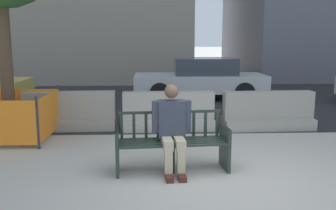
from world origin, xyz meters
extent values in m
plane|color=#B7B2A8|center=(0.00, 0.00, 0.00)|extent=(200.00, 200.00, 0.00)
cube|color=#28282B|center=(0.00, 8.70, 0.00)|extent=(120.00, 12.00, 0.01)
cube|color=#28382D|center=(-1.57, 0.41, 0.33)|extent=(0.09, 0.52, 0.66)
cube|color=#28382D|center=(0.06, 0.55, 0.33)|extent=(0.09, 0.52, 0.66)
cube|color=#28382D|center=(-0.75, 0.48, 0.22)|extent=(0.07, 0.33, 0.45)
cube|color=#28382D|center=(-0.73, 0.25, 0.45)|extent=(1.60, 0.20, 0.02)
cube|color=#28382D|center=(-0.74, 0.37, 0.45)|extent=(1.60, 0.20, 0.02)
cube|color=#28382D|center=(-0.75, 0.48, 0.45)|extent=(1.60, 0.20, 0.02)
cube|color=#28382D|center=(-0.76, 0.60, 0.45)|extent=(1.60, 0.20, 0.02)
cube|color=#28382D|center=(-0.77, 0.71, 0.45)|extent=(1.60, 0.20, 0.02)
cube|color=#28382D|center=(-0.77, 0.72, 0.86)|extent=(1.60, 0.17, 0.04)
cube|color=#28382D|center=(-1.52, 0.66, 0.65)|extent=(0.05, 0.03, 0.38)
cube|color=#28382D|center=(-1.33, 0.67, 0.65)|extent=(0.05, 0.03, 0.38)
cube|color=#28382D|center=(-1.15, 0.69, 0.65)|extent=(0.05, 0.03, 0.38)
cube|color=#28382D|center=(-0.96, 0.70, 0.65)|extent=(0.05, 0.03, 0.38)
cube|color=#28382D|center=(-0.77, 0.72, 0.65)|extent=(0.05, 0.03, 0.38)
cube|color=#28382D|center=(-0.59, 0.74, 0.65)|extent=(0.05, 0.03, 0.38)
cube|color=#28382D|center=(-0.40, 0.75, 0.65)|extent=(0.05, 0.03, 0.38)
cube|color=#28382D|center=(-0.21, 0.77, 0.65)|extent=(0.05, 0.03, 0.38)
cube|color=#28382D|center=(-0.03, 0.78, 0.65)|extent=(0.05, 0.03, 0.38)
cube|color=#28382D|center=(-1.57, 0.39, 0.65)|extent=(0.09, 0.46, 0.03)
cube|color=#28382D|center=(0.07, 0.53, 0.65)|extent=(0.09, 0.46, 0.03)
cube|color=#383D4C|center=(-0.76, 0.55, 0.79)|extent=(0.42, 0.27, 0.56)
sphere|color=brown|center=(-0.76, 0.53, 1.21)|extent=(0.21, 0.21, 0.21)
cube|color=#C6B793|center=(-0.83, 0.32, 0.48)|extent=(0.18, 0.45, 0.14)
cube|color=#C6B793|center=(-0.66, 0.34, 0.48)|extent=(0.18, 0.45, 0.14)
cube|color=#C6B793|center=(-0.82, 0.15, 0.23)|extent=(0.12, 0.12, 0.45)
cube|color=#C6B793|center=(-0.64, 0.17, 0.23)|extent=(0.12, 0.12, 0.45)
cube|color=#4C2319|center=(-0.81, 0.07, 0.04)|extent=(0.13, 0.27, 0.08)
cube|color=#4C2319|center=(-0.64, 0.09, 0.04)|extent=(0.13, 0.27, 0.08)
cube|color=#383D4C|center=(-1.00, 0.50, 0.83)|extent=(0.10, 0.13, 0.48)
cube|color=#383D4C|center=(-0.52, 0.54, 0.83)|extent=(0.10, 0.13, 0.48)
cube|color=#ADA89E|center=(-0.70, 3.15, 0.12)|extent=(2.01, 0.71, 0.24)
cube|color=#ADA89E|center=(-0.70, 3.15, 0.54)|extent=(2.00, 0.33, 0.60)
cube|color=#9E998E|center=(-2.88, 3.27, 0.12)|extent=(2.03, 0.76, 0.24)
cube|color=#9E998E|center=(-2.88, 3.27, 0.54)|extent=(2.01, 0.38, 0.60)
cube|color=#9E998E|center=(1.52, 3.11, 0.12)|extent=(2.03, 0.77, 0.24)
cube|color=#9E998E|center=(1.52, 3.11, 0.54)|extent=(2.01, 0.39, 0.60)
cylinder|color=brown|center=(-3.91, 2.50, 1.51)|extent=(0.25, 0.25, 3.03)
cylinder|color=#2D2D33|center=(-3.12, 1.71, 0.49)|extent=(0.05, 0.05, 0.98)
cylinder|color=#2D2D33|center=(-3.12, 3.28, 0.49)|extent=(0.05, 0.05, 0.98)
cube|color=orange|center=(-3.91, 3.28, 0.49)|extent=(1.58, 0.03, 0.82)
cube|color=orange|center=(-3.12, 2.50, 0.49)|extent=(0.03, 1.58, 0.82)
cylinder|color=black|center=(-5.66, 6.86, 0.32)|extent=(0.64, 0.23, 0.64)
cube|color=silver|center=(0.53, 7.48, 0.54)|extent=(4.34, 1.77, 0.56)
cube|color=#38424C|center=(0.70, 7.48, 1.09)|extent=(2.03, 1.54, 0.54)
cylinder|color=black|center=(-0.82, 6.68, 0.32)|extent=(0.64, 0.23, 0.64)
cylinder|color=black|center=(-0.80, 8.30, 0.32)|extent=(0.64, 0.23, 0.64)
cylinder|color=black|center=(1.86, 6.65, 0.32)|extent=(0.64, 0.23, 0.64)
cylinder|color=black|center=(1.88, 8.27, 0.32)|extent=(0.64, 0.23, 0.64)
camera|label=1|loc=(-1.04, -4.96, 1.96)|focal=40.00mm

